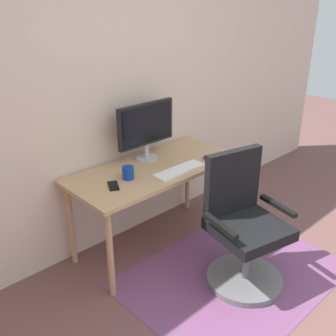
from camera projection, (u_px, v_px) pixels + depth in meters
wall_back at (109, 83)px, 2.92m from camera, size 6.00×0.10×2.60m
area_rug at (233, 275)px, 2.89m from camera, size 1.56×1.16×0.01m
desk at (155, 175)px, 3.01m from camera, size 1.37×0.62×0.70m
monitor at (146, 126)px, 3.02m from camera, size 0.53×0.18×0.46m
keyboard at (180, 170)px, 2.90m from camera, size 0.43×0.13×0.02m
computer_mouse at (209, 158)px, 3.09m from camera, size 0.06×0.10×0.03m
coffee_cup at (128, 173)px, 2.77m from camera, size 0.09×0.09×0.09m
cell_phone at (113, 186)px, 2.67m from camera, size 0.13×0.16×0.01m
office_chair at (243, 233)px, 2.71m from camera, size 0.60×0.56×0.96m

